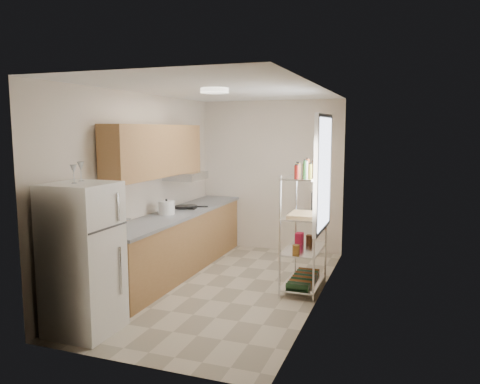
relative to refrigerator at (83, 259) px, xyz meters
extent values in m
cube|color=#BFB39A|center=(0.87, 1.76, -0.79)|extent=(2.50, 4.40, 0.01)
cube|color=white|center=(0.87, 1.76, 1.82)|extent=(2.50, 4.40, 0.01)
cube|color=beige|center=(0.87, 3.96, 0.52)|extent=(2.50, 0.01, 2.60)
cube|color=beige|center=(0.87, -0.45, 0.52)|extent=(2.50, 0.01, 2.60)
cube|color=beige|center=(-0.38, 1.76, 0.52)|extent=(0.01, 4.40, 2.60)
cube|color=beige|center=(2.12, 1.76, 0.52)|extent=(0.01, 4.40, 2.60)
cube|color=#A07244|center=(-0.05, 2.20, -0.35)|extent=(0.60, 3.48, 0.86)
cube|color=gray|center=(-0.03, 2.20, 0.10)|extent=(0.63, 3.51, 0.04)
cube|color=#B7BABC|center=(-0.07, 1.06, 0.09)|extent=(0.52, 0.44, 0.04)
cube|color=#B7BABC|center=(0.23, 3.56, -0.32)|extent=(0.01, 0.55, 0.72)
cube|color=#A07244|center=(-0.18, 1.86, 1.03)|extent=(0.33, 2.20, 0.72)
cube|color=#B7BABC|center=(-0.13, 2.66, 0.61)|extent=(0.50, 0.60, 0.12)
cube|color=white|center=(2.10, 2.11, 0.77)|extent=(0.06, 1.00, 1.46)
cube|color=silver|center=(1.88, 2.06, -0.68)|extent=(0.45, 0.90, 0.02)
cube|color=silver|center=(1.88, 2.06, -0.23)|extent=(0.45, 0.90, 0.02)
cube|color=silver|center=(1.88, 2.06, 0.22)|extent=(0.45, 0.90, 0.02)
cube|color=silver|center=(1.88, 2.06, 0.72)|extent=(0.45, 0.90, 0.02)
cylinder|color=silver|center=(1.66, 1.62, -0.01)|extent=(0.02, 0.02, 1.55)
cylinder|color=silver|center=(1.66, 2.50, -0.01)|extent=(0.02, 0.02, 1.55)
cylinder|color=silver|center=(2.09, 1.62, -0.01)|extent=(0.02, 0.02, 1.55)
cylinder|color=silver|center=(2.09, 2.50, -0.01)|extent=(0.02, 0.02, 1.55)
cylinder|color=white|center=(0.87, 1.46, 1.79)|extent=(0.34, 0.34, 0.05)
cube|color=white|center=(0.00, 0.00, 0.00)|extent=(0.65, 0.65, 1.57)
cylinder|color=white|center=(-0.11, 2.00, 0.21)|extent=(0.23, 0.23, 0.19)
cylinder|color=black|center=(-0.12, 2.51, 0.14)|extent=(0.33, 0.33, 0.04)
cylinder|color=black|center=(-0.02, 2.56, 0.14)|extent=(0.28, 0.28, 0.05)
cube|color=tan|center=(1.90, 1.95, 0.24)|extent=(0.38, 0.49, 0.03)
cube|color=black|center=(2.01, 2.39, 0.37)|extent=(0.20, 0.26, 0.28)
cube|color=#B81632|center=(1.76, 2.27, -0.15)|extent=(0.10, 0.13, 0.15)
camera|label=1|loc=(3.11, -3.85, 1.32)|focal=35.00mm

